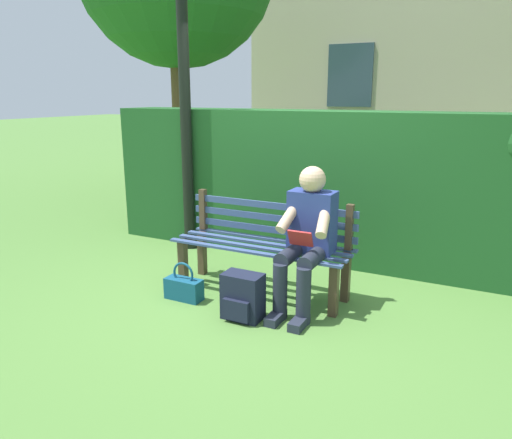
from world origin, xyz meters
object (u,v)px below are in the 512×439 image
at_px(backpack, 243,297).
at_px(handbag, 184,288).
at_px(person_seated, 307,235).
at_px(lamp_post, 185,104).
at_px(park_bench, 265,244).

height_order(backpack, handbag, backpack).
bearing_deg(handbag, person_seated, -161.44).
bearing_deg(lamp_post, handbag, 122.42).
relative_size(person_seated, handbag, 3.47).
bearing_deg(lamp_post, park_bench, 149.83).
bearing_deg(park_bench, handbag, 43.46).
xyz_separation_m(park_bench, handbag, (0.54, 0.51, -0.34)).
distance_m(park_bench, handbag, 0.82).
height_order(person_seated, handbag, person_seated).
xyz_separation_m(person_seated, handbag, (1.01, 0.34, -0.53)).
xyz_separation_m(park_bench, lamp_post, (1.37, -0.80, 1.21)).
distance_m(park_bench, person_seated, 0.53).
bearing_deg(backpack, person_seated, -130.00).
distance_m(backpack, lamp_post, 2.51).
distance_m(handbag, lamp_post, 2.19).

